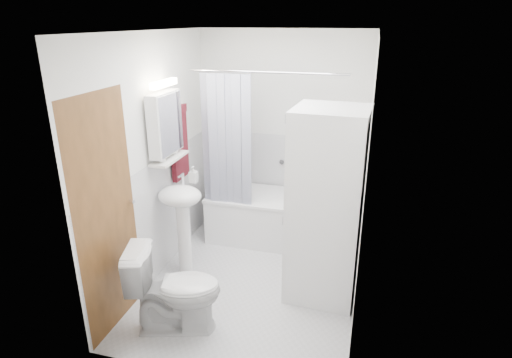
% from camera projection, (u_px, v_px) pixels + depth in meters
% --- Properties ---
extents(floor, '(2.60, 2.60, 0.00)m').
position_uv_depth(floor, '(254.00, 281.00, 4.34)').
color(floor, silver).
rests_on(floor, ground).
extents(room_walls, '(2.60, 2.60, 2.60)m').
position_uv_depth(room_walls, '(253.00, 139.00, 3.82)').
color(room_walls, white).
rests_on(room_walls, ground).
extents(wainscot, '(1.98, 2.58, 2.58)m').
position_uv_depth(wainscot, '(261.00, 215.00, 4.39)').
color(wainscot, white).
rests_on(wainscot, ground).
extents(door, '(0.05, 2.00, 2.00)m').
position_uv_depth(door, '(132.00, 202.00, 3.72)').
color(door, brown).
rests_on(door, ground).
extents(bathtub, '(1.46, 0.69, 0.56)m').
position_uv_depth(bathtub, '(271.00, 215.00, 5.07)').
color(bathtub, white).
rests_on(bathtub, ground).
extents(tub_spout, '(0.04, 0.12, 0.04)m').
position_uv_depth(tub_spout, '(294.00, 163.00, 5.12)').
color(tub_spout, silver).
rests_on(tub_spout, room_walls).
extents(curtain_rod, '(1.64, 0.02, 0.02)m').
position_uv_depth(curtain_rod, '(266.00, 72.00, 4.22)').
color(curtain_rod, silver).
rests_on(curtain_rod, room_walls).
extents(shower_curtain, '(0.55, 0.02, 1.45)m').
position_uv_depth(shower_curtain, '(226.00, 142.00, 4.59)').
color(shower_curtain, '#131B44').
rests_on(shower_curtain, curtain_rod).
extents(sink, '(0.44, 0.37, 1.04)m').
position_uv_depth(sink, '(181.00, 209.00, 4.28)').
color(sink, white).
rests_on(sink, ground).
extents(medicine_cabinet, '(0.13, 0.50, 0.71)m').
position_uv_depth(medicine_cabinet, '(165.00, 122.00, 4.10)').
color(medicine_cabinet, white).
rests_on(medicine_cabinet, room_walls).
extents(shelf, '(0.18, 0.54, 0.02)m').
position_uv_depth(shelf, '(169.00, 158.00, 4.22)').
color(shelf, silver).
rests_on(shelf, room_walls).
extents(shower_caddy, '(0.22, 0.06, 0.02)m').
position_uv_depth(shower_caddy, '(299.00, 141.00, 5.00)').
color(shower_caddy, silver).
rests_on(shower_caddy, room_walls).
extents(towel, '(0.07, 0.33, 0.80)m').
position_uv_depth(towel, '(179.00, 141.00, 4.52)').
color(towel, maroon).
rests_on(towel, room_walls).
extents(washer_dryer, '(0.68, 0.67, 1.80)m').
position_uv_depth(washer_dryer, '(326.00, 206.00, 3.87)').
color(washer_dryer, white).
rests_on(washer_dryer, ground).
extents(toilet, '(0.86, 0.63, 0.75)m').
position_uv_depth(toilet, '(175.00, 289.00, 3.56)').
color(toilet, white).
rests_on(toilet, ground).
extents(soap_pump, '(0.08, 0.17, 0.08)m').
position_uv_depth(soap_pump, '(194.00, 179.00, 4.40)').
color(soap_pump, gray).
rests_on(soap_pump, sink).
extents(shelf_bottle, '(0.07, 0.18, 0.07)m').
position_uv_depth(shelf_bottle, '(162.00, 158.00, 4.07)').
color(shelf_bottle, gray).
rests_on(shelf_bottle, shelf).
extents(shelf_cup, '(0.10, 0.09, 0.10)m').
position_uv_depth(shelf_cup, '(174.00, 149.00, 4.31)').
color(shelf_cup, gray).
rests_on(shelf_cup, shelf).
extents(shampoo_a, '(0.13, 0.17, 0.13)m').
position_uv_depth(shampoo_a, '(311.00, 136.00, 4.94)').
color(shampoo_a, gray).
rests_on(shampoo_a, shower_caddy).
extents(shampoo_b, '(0.08, 0.21, 0.08)m').
position_uv_depth(shampoo_b, '(321.00, 139.00, 4.92)').
color(shampoo_b, '#292493').
rests_on(shampoo_b, shower_caddy).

